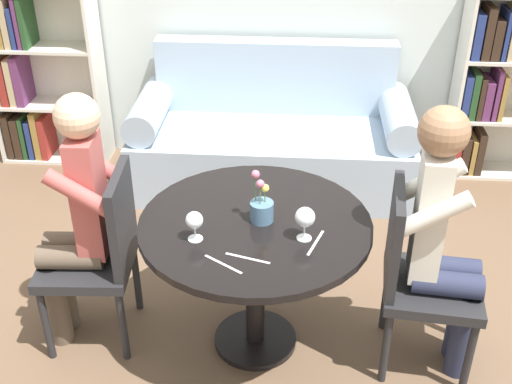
{
  "coord_description": "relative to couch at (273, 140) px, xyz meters",
  "views": [
    {
      "loc": [
        0.17,
        -2.32,
        2.25
      ],
      "look_at": [
        0.0,
        0.05,
        0.83
      ],
      "focal_mm": 45.0,
      "sensor_mm": 36.0,
      "label": 1
    }
  ],
  "objects": [
    {
      "name": "bookshelf_left",
      "position": [
        -1.71,
        0.26,
        0.31
      ],
      "size": [
        0.77,
        0.28,
        1.28
      ],
      "color": "silver",
      "rests_on": "ground_plane"
    },
    {
      "name": "chair_left",
      "position": [
        -0.72,
        -1.58,
        0.18
      ],
      "size": [
        0.44,
        0.44,
        0.9
      ],
      "rotation": [
        0.0,
        0.0,
        -1.51
      ],
      "color": "#232326",
      "rests_on": "ground_plane"
    },
    {
      "name": "round_table",
      "position": [
        0.0,
        -1.6,
        0.27
      ],
      "size": [
        1.02,
        1.02,
        0.71
      ],
      "color": "black",
      "rests_on": "ground_plane"
    },
    {
      "name": "knife_left_setting",
      "position": [
        0.26,
        -1.75,
        0.4
      ],
      "size": [
        0.07,
        0.18,
        0.0
      ],
      "color": "silver",
      "rests_on": "round_table"
    },
    {
      "name": "couch",
      "position": [
        0.0,
        0.0,
        0.0
      ],
      "size": [
        1.86,
        0.8,
        0.92
      ],
      "color": "#9EB2C6",
      "rests_on": "ground_plane"
    },
    {
      "name": "wine_glass_left",
      "position": [
        -0.24,
        -1.76,
        0.49
      ],
      "size": [
        0.07,
        0.07,
        0.13
      ],
      "color": "white",
      "rests_on": "round_table"
    },
    {
      "name": "knife_right_setting",
      "position": [
        -0.1,
        -1.92,
        0.4
      ],
      "size": [
        0.16,
        0.12,
        0.0
      ],
      "color": "silver",
      "rests_on": "round_table"
    },
    {
      "name": "person_right",
      "position": [
        0.81,
        -1.66,
        0.38
      ],
      "size": [
        0.44,
        0.37,
        1.29
      ],
      "rotation": [
        0.0,
        0.0,
        1.47
      ],
      "color": "#282D47",
      "rests_on": "ground_plane"
    },
    {
      "name": "chair_right",
      "position": [
        0.72,
        -1.64,
        0.18
      ],
      "size": [
        0.46,
        0.46,
        0.9
      ],
      "rotation": [
        0.0,
        0.0,
        1.47
      ],
      "color": "#232326",
      "rests_on": "ground_plane"
    },
    {
      "name": "person_left",
      "position": [
        -0.81,
        -1.59,
        0.36
      ],
      "size": [
        0.43,
        0.36,
        1.27
      ],
      "rotation": [
        0.0,
        0.0,
        -1.51
      ],
      "color": "brown",
      "rests_on": "ground_plane"
    },
    {
      "name": "fork_left_setting",
      "position": [
        -0.01,
        -1.87,
        0.4
      ],
      "size": [
        0.19,
        0.06,
        0.0
      ],
      "color": "silver",
      "rests_on": "round_table"
    },
    {
      "name": "flower_vase",
      "position": [
        0.03,
        -1.59,
        0.46
      ],
      "size": [
        0.1,
        0.1,
        0.24
      ],
      "color": "slate",
      "rests_on": "round_table"
    },
    {
      "name": "bookshelf_right",
      "position": [
        1.51,
        0.26,
        0.33
      ],
      "size": [
        0.77,
        0.28,
        1.28
      ],
      "color": "silver",
      "rests_on": "ground_plane"
    },
    {
      "name": "wine_glass_right",
      "position": [
        0.21,
        -1.72,
        0.5
      ],
      "size": [
        0.09,
        0.09,
        0.15
      ],
      "color": "white",
      "rests_on": "round_table"
    },
    {
      "name": "ground_plane",
      "position": [
        0.0,
        -1.6,
        -0.31
      ],
      "size": [
        16.0,
        16.0,
        0.0
      ],
      "primitive_type": "plane",
      "color": "brown"
    }
  ]
}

